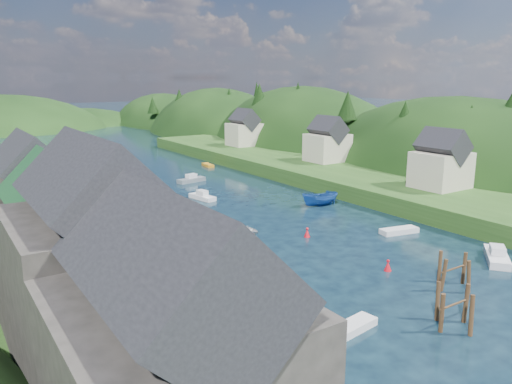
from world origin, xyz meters
TOP-DOWN VIEW (x-y plane):
  - ground at (0.00, 50.00)m, footprint 600.00×600.00m
  - hillside_right at (45.00, 75.00)m, footprint 36.00×245.56m
  - far_hills at (1.22, 174.01)m, footprint 103.00×68.00m
  - hill_trees at (0.84, 64.71)m, footprint 90.39×152.21m
  - quay_left at (-24.00, 20.00)m, footprint 12.00×110.00m
  - quayside_buildings at (-26.00, 6.39)m, footprint 8.00×35.84m
  - boat_sheds at (-26.00, 39.00)m, footprint 7.00×21.00m
  - terrace_right at (25.00, 40.00)m, footprint 16.00×120.00m
  - right_bank_cottages at (28.00, 48.33)m, footprint 9.00×59.24m
  - piling_cluster_near at (-2.54, -1.43)m, footprint 3.30×3.07m
  - piling_cluster_far at (3.58, 2.91)m, footprint 3.39×3.14m
  - channel_buoy_near at (1.78, 8.55)m, footprint 0.70×0.70m
  - channel_buoy_far at (1.93, 20.51)m, footprint 0.70×0.70m
  - moored_boats at (-3.53, 17.98)m, footprint 34.50×100.23m

SIDE VIEW (x-z plane):
  - far_hills at x=1.22m, z-range -32.80..11.20m
  - hillside_right at x=45.00m, z-range -31.41..16.59m
  - ground at x=0.00m, z-range 0.00..0.00m
  - channel_buoy_near at x=1.78m, z-range -0.07..1.03m
  - channel_buoy_far at x=1.93m, z-range -0.07..1.03m
  - moored_boats at x=-3.53m, z-range -0.54..1.87m
  - quay_left at x=-24.00m, z-range 0.00..2.00m
  - piling_cluster_far at x=3.58m, z-range -0.57..2.85m
  - terrace_right at x=25.00m, z-range 0.00..2.40m
  - piling_cluster_near at x=-2.54m, z-range -0.57..2.98m
  - boat_sheds at x=-26.00m, z-range 1.52..9.02m
  - right_bank_cottages at x=28.00m, z-range 1.64..10.05m
  - quayside_buildings at x=-26.00m, z-range 0.64..13.54m
  - hill_trees at x=0.84m, z-range 4.89..17.29m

